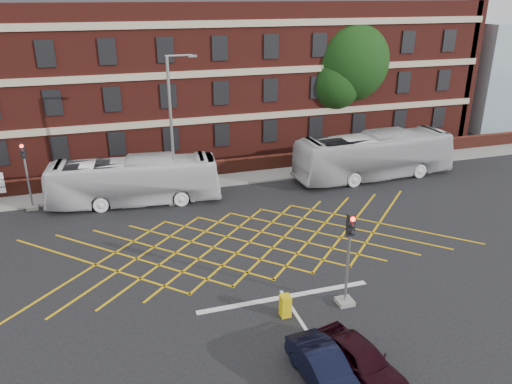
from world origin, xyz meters
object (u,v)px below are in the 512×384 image
object	(u,v)px
car_maroon	(360,359)
traffic_light_far	(28,182)
utility_cabinet	(285,306)
bus_right	(374,156)
bus_left	(134,181)
car_navy	(324,369)
deciduous_tree	(346,67)
traffic_light_near	(347,268)
street_lamp	(174,155)

from	to	relation	value
car_maroon	traffic_light_far	distance (m)	22.92
utility_cabinet	bus_right	bearing A→B (deg)	49.00
bus_left	bus_right	xyz separation A→B (m)	(16.95, -0.37, 0.16)
car_navy	deciduous_tree	bearing A→B (deg)	57.54
car_maroon	deciduous_tree	world-z (taller)	deciduous_tree
bus_left	car_navy	world-z (taller)	bus_left
bus_left	traffic_light_far	world-z (taller)	traffic_light_far
car_maroon	traffic_light_near	distance (m)	4.45
utility_cabinet	street_lamp	bearing A→B (deg)	99.93
bus_left	traffic_light_near	bearing A→B (deg)	-145.30
traffic_light_near	traffic_light_far	bearing A→B (deg)	132.59
traffic_light_far	utility_cabinet	xyz separation A→B (m)	(11.16, -15.20, -1.28)
street_lamp	bus_right	bearing A→B (deg)	1.45
car_navy	deciduous_tree	xyz separation A→B (m)	(13.90, 26.44, 6.12)
bus_right	traffic_light_far	xyz separation A→B (m)	(-23.22, 1.32, 0.10)
traffic_light_far	bus_right	bearing A→B (deg)	-3.26
deciduous_tree	car_maroon	bearing A→B (deg)	-115.34
traffic_light_near	street_lamp	size ratio (longest dim) A/B	0.46
bus_right	car_navy	xyz separation A→B (m)	(-12.17, -17.94, -1.05)
car_maroon	traffic_light_near	xyz separation A→B (m)	(1.50, 4.04, 1.11)
deciduous_tree	traffic_light_near	distance (m)	25.41
traffic_light_near	street_lamp	world-z (taller)	street_lamp
traffic_light_near	street_lamp	bearing A→B (deg)	110.91
bus_right	car_navy	bearing A→B (deg)	143.60
car_navy	traffic_light_near	world-z (taller)	traffic_light_near
bus_right	bus_left	bearing A→B (deg)	86.49
deciduous_tree	traffic_light_near	xyz separation A→B (m)	(-11.01, -22.36, -4.97)
car_navy	traffic_light_far	world-z (taller)	traffic_light_far
car_maroon	bus_left	bearing A→B (deg)	95.18
bus_left	bus_right	size ratio (longest dim) A/B	0.90
car_maroon	traffic_light_far	xyz separation A→B (m)	(-12.45, 19.22, 1.11)
bus_left	traffic_light_far	size ratio (longest dim) A/B	2.52
bus_right	car_maroon	bearing A→B (deg)	146.70
bus_left	utility_cabinet	size ratio (longest dim) A/B	11.18
utility_cabinet	car_navy	bearing A→B (deg)	-91.45
bus_left	utility_cabinet	xyz separation A→B (m)	(4.88, -14.25, -1.02)
car_navy	traffic_light_near	bearing A→B (deg)	49.98
street_lamp	bus_left	bearing A→B (deg)	163.64
car_navy	street_lamp	bearing A→B (deg)	92.60
car_navy	traffic_light_near	distance (m)	5.13
traffic_light_far	car_navy	bearing A→B (deg)	-60.14
street_lamp	utility_cabinet	distance (m)	13.99
traffic_light_near	utility_cabinet	xyz separation A→B (m)	(-2.79, -0.03, -1.28)
car_navy	utility_cabinet	world-z (taller)	car_navy
bus_left	traffic_light_far	xyz separation A→B (m)	(-6.28, 0.95, 0.27)
bus_left	traffic_light_near	world-z (taller)	traffic_light_near
utility_cabinet	traffic_light_far	bearing A→B (deg)	126.28
deciduous_tree	street_lamp	bearing A→B (deg)	-151.23
car_navy	utility_cabinet	distance (m)	4.06
traffic_light_near	utility_cabinet	distance (m)	3.07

